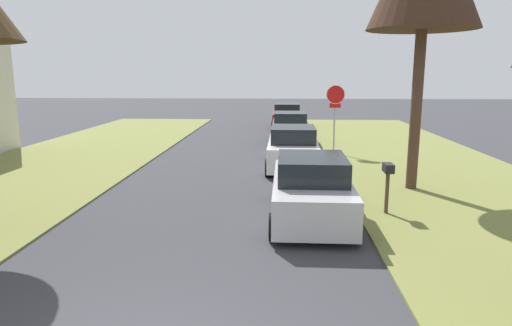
# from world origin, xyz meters

# --- Properties ---
(stop_sign_far) EXTENTS (0.81, 0.29, 2.97)m
(stop_sign_far) POSITION_xyz_m (4.02, 15.35, 2.19)
(stop_sign_far) COLOR #9EA0A5
(stop_sign_far) RESTS_ON grass_verge_right
(parked_sedan_silver) EXTENTS (1.99, 4.42, 1.57)m
(parked_sedan_silver) POSITION_xyz_m (2.39, 6.30, 0.72)
(parked_sedan_silver) COLOR #BCBCC1
(parked_sedan_silver) RESTS_ON ground
(parked_sedan_white) EXTENTS (1.99, 4.42, 1.57)m
(parked_sedan_white) POSITION_xyz_m (2.12, 12.38, 0.72)
(parked_sedan_white) COLOR white
(parked_sedan_white) RESTS_ON ground
(parked_sedan_green) EXTENTS (1.99, 4.42, 1.57)m
(parked_sedan_green) POSITION_xyz_m (2.16, 18.69, 0.72)
(parked_sedan_green) COLOR #28663D
(parked_sedan_green) RESTS_ON ground
(parked_sedan_red) EXTENTS (1.99, 4.42, 1.57)m
(parked_sedan_red) POSITION_xyz_m (2.11, 25.41, 0.72)
(parked_sedan_red) COLOR red
(parked_sedan_red) RESTS_ON ground
(curbside_mailbox) EXTENTS (0.22, 0.44, 1.27)m
(curbside_mailbox) POSITION_xyz_m (4.32, 6.63, 1.06)
(curbside_mailbox) COLOR brown
(curbside_mailbox) RESTS_ON grass_verge_right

